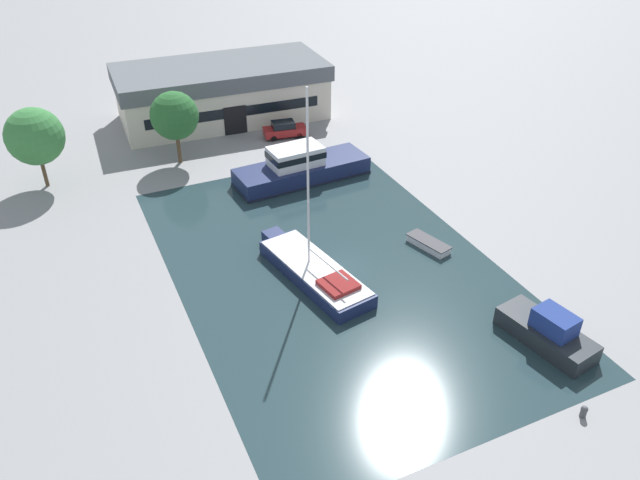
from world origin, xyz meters
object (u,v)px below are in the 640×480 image
Objects in this scene: sailboat_moored at (314,271)px; warehouse_building at (222,91)px; parked_car at (284,129)px; motor_cruiser at (300,168)px; small_dinghy at (429,244)px; cabin_boat at (548,332)px; quay_tree_by_water at (35,136)px; quay_tree_near_building at (174,116)px.

warehouse_building is at bearing 74.05° from sailboat_moored.
parked_car is 0.37× the size of motor_cruiser.
parked_car is 23.90m from small_dinghy.
cabin_boat is at bearing 77.50° from small_dinghy.
sailboat_moored reaches higher than quay_tree_by_water.
quay_tree_near_building is 1.51× the size of parked_car.
sailboat_moored reaches higher than motor_cruiser.
motor_cruiser reaches higher than cabin_boat.
cabin_boat reaches higher than small_dinghy.
motor_cruiser is (9.05, -8.11, -3.51)m from quay_tree_near_building.
motor_cruiser is 1.94× the size of cabin_boat.
quay_tree_by_water is at bearing -78.19° from parked_car.
sailboat_moored reaches higher than parked_car.
motor_cruiser is 26.85m from cabin_boat.
motor_cruiser is at bearing -4.43° from parked_car.
quay_tree_by_water is at bearing 117.24° from cabin_boat.
small_dinghy is at bearing 14.16° from parked_car.
quay_tree_by_water reaches higher than small_dinghy.
parked_car is at bearing 2.86° from quay_tree_by_water.
small_dinghy is at bearing -59.01° from quay_tree_near_building.
quay_tree_by_water is 1.57× the size of parked_car.
sailboat_moored is 1.09× the size of motor_cruiser.
quay_tree_near_building is 12.01m from parked_car.
quay_tree_near_building is 37.45m from cabin_boat.
quay_tree_near_building is at bearing -125.58° from warehouse_building.
sailboat_moored reaches higher than warehouse_building.
quay_tree_near_building reaches higher than parked_car.
motor_cruiser reaches higher than parked_car.
sailboat_moored is at bearing -16.06° from small_dinghy.
parked_car is at bearing 6.91° from quay_tree_near_building.
warehouse_building is 9.08m from parked_car.
sailboat_moored is at bearing 156.80° from motor_cruiser.
cabin_boat is at bearing -59.93° from sailboat_moored.
quay_tree_by_water is at bearing -152.36° from warehouse_building.
sailboat_moored is (-3.25, -31.57, -2.36)m from warehouse_building.
warehouse_building is 11.81m from quay_tree_near_building.
warehouse_building is at bearing 51.86° from quay_tree_near_building.
warehouse_building is 44.25m from cabin_boat.
parked_car is 35.95m from cabin_boat.
quay_tree_near_building is 26.52m from small_dinghy.
warehouse_building is 1.81× the size of motor_cruiser.
quay_tree_by_water is 34.34m from small_dinghy.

